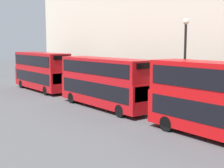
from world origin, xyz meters
TOP-DOWN VIEW (x-y plane):
  - bus_second_in_queue at (1.60, 18.88)m, footprint 2.59×10.43m
  - bus_third_in_queue at (1.60, 31.45)m, footprint 2.59×10.06m
  - street_lamp at (3.78, 11.92)m, footprint 0.44×0.44m

SIDE VIEW (x-z plane):
  - bus_second_in_queue at x=1.60m, z-range 0.23..4.57m
  - bus_third_in_queue at x=1.60m, z-range 0.22..4.71m
  - street_lamp at x=3.78m, z-range 0.79..8.19m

